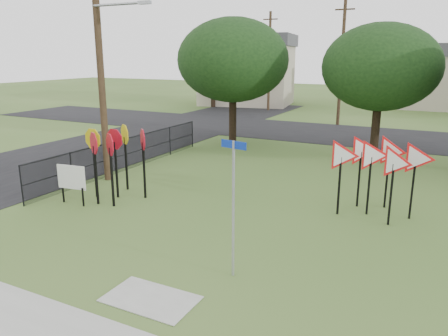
{
  "coord_description": "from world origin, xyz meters",
  "views": [
    {
      "loc": [
        5.29,
        -9.22,
        5.17
      ],
      "look_at": [
        -0.96,
        3.0,
        1.6
      ],
      "focal_mm": 35.0,
      "sensor_mm": 36.0,
      "label": 1
    }
  ],
  "objects_px": {
    "street_name_sign": "(233,202)",
    "info_board": "(71,178)",
    "stop_sign_cluster": "(114,148)",
    "yield_sign_cluster": "(378,159)"
  },
  "relations": [
    {
      "from": "stop_sign_cluster",
      "to": "yield_sign_cluster",
      "type": "height_order",
      "value": "stop_sign_cluster"
    },
    {
      "from": "yield_sign_cluster",
      "to": "info_board",
      "type": "bearing_deg",
      "value": -158.34
    },
    {
      "from": "stop_sign_cluster",
      "to": "info_board",
      "type": "relative_size",
      "value": 1.83
    },
    {
      "from": "street_name_sign",
      "to": "yield_sign_cluster",
      "type": "bearing_deg",
      "value": 68.28
    },
    {
      "from": "street_name_sign",
      "to": "stop_sign_cluster",
      "type": "height_order",
      "value": "street_name_sign"
    },
    {
      "from": "info_board",
      "to": "stop_sign_cluster",
      "type": "bearing_deg",
      "value": 52.37
    },
    {
      "from": "yield_sign_cluster",
      "to": "street_name_sign",
      "type": "bearing_deg",
      "value": -111.72
    },
    {
      "from": "street_name_sign",
      "to": "info_board",
      "type": "distance_m",
      "value": 7.67
    },
    {
      "from": "street_name_sign",
      "to": "info_board",
      "type": "relative_size",
      "value": 2.32
    },
    {
      "from": "street_name_sign",
      "to": "stop_sign_cluster",
      "type": "relative_size",
      "value": 1.27
    }
  ]
}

